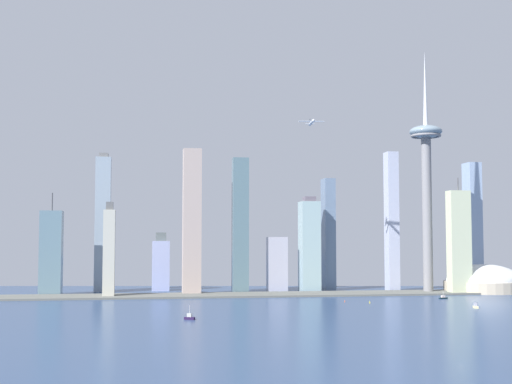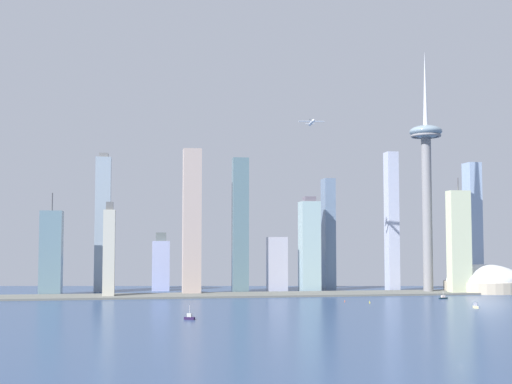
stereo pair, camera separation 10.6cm
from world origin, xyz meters
TOP-DOWN VIEW (x-y plane):
  - ground_plane at (0.00, 0.00)m, footprint 6000.00×6000.00m
  - waterfront_pier at (0.00, 467.64)m, footprint 712.97×65.59m
  - observation_tower at (182.90, 476.46)m, footprint 40.46×40.46m
  - stadium_dome at (256.25, 476.84)m, footprint 97.96×97.96m
  - skyscraper_0 at (-216.84, 563.49)m, footprint 19.20×20.16m
  - skyscraper_1 at (-47.27, 510.02)m, footprint 19.64×15.32m
  - skyscraper_2 at (74.40, 544.57)m, footprint 13.98×24.32m
  - skyscraper_3 at (281.55, 554.18)m, footprint 17.49×25.42m
  - skyscraper_4 at (-108.26, 494.47)m, footprint 21.72×22.02m
  - skyscraper_5 at (-143.00, 566.90)m, footprint 22.18×20.49m
  - skyscraper_6 at (150.59, 514.63)m, footprint 14.24×18.60m
  - skyscraper_7 at (-273.68, 513.15)m, footprint 25.51×23.79m
  - skyscraper_8 at (-204.19, 466.41)m, footprint 13.14×17.15m
  - skyscraper_9 at (2.16, 526.80)m, footprint 24.52×18.55m
  - skyscraper_10 at (43.53, 522.67)m, footprint 23.82×27.29m
  - skyscraper_11 at (213.84, 454.46)m, footprint 25.65×16.42m
  - boat_0 at (147.06, 279.45)m, footprint 3.60×8.10m
  - boat_1 at (162.68, 387.75)m, footprint 10.75×5.49m
  - boat_3 at (-128.45, 226.49)m, footprint 9.09×6.70m
  - channel_buoy_0 at (43.71, 366.77)m, footprint 1.04×1.04m
  - channel_buoy_1 at (65.32, 349.39)m, footprint 1.11×1.11m
  - airplane at (23.62, 426.10)m, footprint 29.64×29.90m

SIDE VIEW (x-z plane):
  - ground_plane at x=0.00m, z-range 0.00..0.00m
  - waterfront_pier at x=0.00m, z-range 0.00..2.09m
  - channel_buoy_0 at x=43.71m, z-range 0.00..2.20m
  - channel_buoy_1 at x=65.32m, z-range 0.00..2.70m
  - boat_1 at x=162.68m, z-range -2.89..5.64m
  - boat_0 at x=147.06m, z-range -0.73..4.47m
  - boat_3 at x=-128.45m, z-range -4.04..7.82m
  - stadium_dome at x=256.25m, z-range -9.17..32.92m
  - skyscraper_5 at x=-143.00m, z-range -3.32..71.35m
  - skyscraper_9 at x=2.16m, z-range 0.00..68.73m
  - skyscraper_7 at x=-273.68m, z-range -10.72..110.52m
  - skyscraper_8 at x=-204.19m, z-range -2.80..105.61m
  - skyscraper_10 at x=43.53m, z-range -1.99..118.22m
  - skyscraper_11 at x=213.84m, z-range -7.89..133.09m
  - skyscraper_2 at x=74.40m, z-range 0.00..145.49m
  - skyscraper_1 at x=-47.27m, z-range 0.00..166.95m
  - skyscraper_3 at x=281.55m, z-range 0.00..171.29m
  - skyscraper_0 at x=-216.84m, z-range -1.72..174.40m
  - skyscraper_4 at x=-108.26m, z-range 0.00..174.68m
  - skyscraper_6 at x=150.59m, z-range 0.00..178.71m
  - observation_tower at x=182.90m, z-range 5.17..308.25m
  - airplane at x=23.62m, z-range 195.78..203.99m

